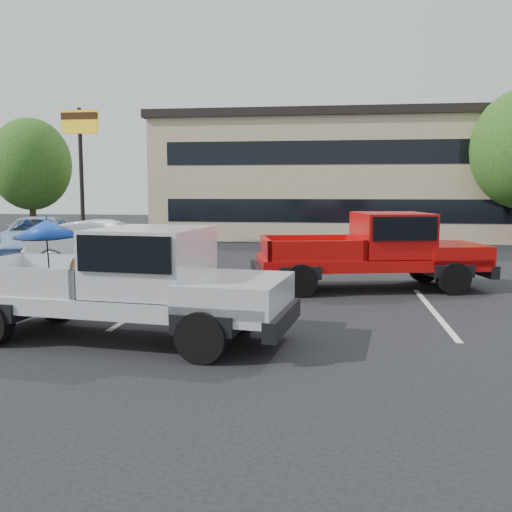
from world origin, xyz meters
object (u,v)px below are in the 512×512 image
Objects in this scene: motel_sign at (80,140)px; silver_sedan at (108,246)px; tree_left at (31,164)px; red_pickup at (385,247)px; tree_back at (423,156)px; silver_pickup at (138,278)px; blue_suv at (37,237)px.

silver_sedan is (4.17, -7.50, -3.87)m from motel_sign.
silver_sedan is (8.17, -10.50, -2.95)m from tree_left.
motel_sign is at bearing 129.95° from red_pickup.
tree_back reaches higher than silver_pickup.
tree_left is 0.98× the size of red_pickup.
motel_sign is 9.42m from silver_sedan.
tree_left is at bearing 143.13° from motel_sign.
tree_back is 1.21× the size of silver_pickup.
silver_sedan is (-8.05, 1.92, -0.27)m from red_pickup.
tree_back is 1.51× the size of silver_sedan.
blue_suv is at bearing 48.54° from silver_sedan.
tree_back reaches higher than motel_sign.
motel_sign reaches higher than silver_pickup.
motel_sign is 17.26m from silver_pickup.
tree_left is 1.02× the size of silver_pickup.
red_pickup is (4.47, 5.58, -0.00)m from silver_pickup.
red_pickup is 1.15× the size of blue_suv.
blue_suv is (-16.00, -14.00, -3.67)m from tree_back.
silver_sedan is 0.89× the size of blue_suv.
tree_left is at bearing 36.44° from silver_sedan.
red_pickup is (16.22, -12.42, -2.68)m from tree_left.
motel_sign is 1.13× the size of blue_suv.
silver_sedan is at bearing -124.05° from tree_back.
tree_left is 21.65m from silver_pickup.
blue_suv is at bearing -60.23° from tree_left.
tree_left is at bearing 101.98° from blue_suv.
blue_suv is at bearing -89.95° from motel_sign.
motel_sign is 5.59m from blue_suv.
tree_left is 0.85× the size of tree_back.
silver_pickup is (-8.25, -24.99, -3.36)m from tree_back.
tree_back reaches higher than blue_suv.
motel_sign reaches higher than silver_sedan.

